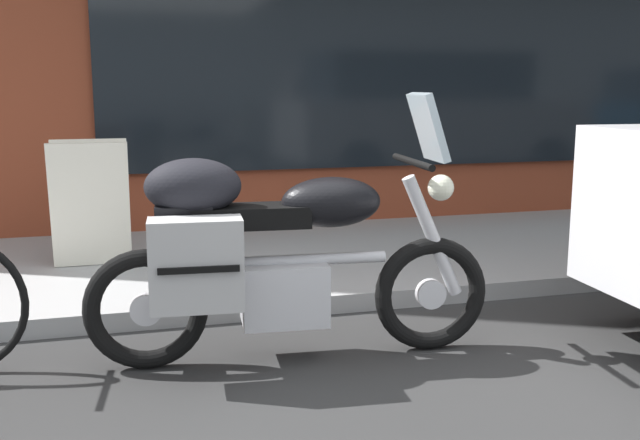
% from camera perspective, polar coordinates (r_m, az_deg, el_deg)
% --- Properties ---
extents(ground_plane, '(80.00, 80.00, 0.00)m').
position_cam_1_polar(ground_plane, '(3.56, -2.69, -13.28)').
color(ground_plane, '#2B2B2B').
extents(touring_motorcycle, '(2.13, 0.62, 1.39)m').
position_cam_1_polar(touring_motorcycle, '(3.76, -4.00, -2.34)').
color(touring_motorcycle, black).
rests_on(touring_motorcycle, ground_plane).
extents(sandwich_board_sign, '(0.55, 0.41, 0.91)m').
position_cam_1_polar(sandwich_board_sign, '(5.63, -17.33, 1.26)').
color(sandwich_board_sign, silver).
rests_on(sandwich_board_sign, sidewalk_curb).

